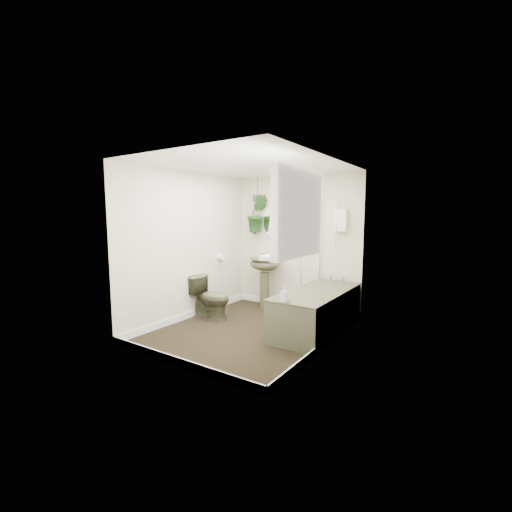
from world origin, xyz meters
The scene contains 22 objects.
floor centered at (0.00, 0.00, -0.01)m, with size 2.30×2.80×0.02m, color black.
ceiling centered at (0.00, 0.00, 2.31)m, with size 2.30×2.80×0.02m, color white.
wall_back centered at (0.00, 1.41, 1.15)m, with size 2.30×0.02×2.30m, color beige.
wall_front centered at (0.00, -1.41, 1.15)m, with size 2.30×0.02×2.30m, color beige.
wall_left centered at (-1.16, 0.00, 1.15)m, with size 0.02×2.80×2.30m, color beige.
wall_right centered at (1.16, 0.00, 1.15)m, with size 0.02×2.80×2.30m, color beige.
skirting centered at (0.00, 0.00, 0.05)m, with size 2.30×2.80×0.10m, color white.
bathtub centered at (0.80, 0.50, 0.29)m, with size 0.72×1.72×0.58m, color #40402B, non-canonical shape.
bath_screen centered at (0.47, 0.99, 1.28)m, with size 0.04×0.72×1.40m, color silver, non-canonical shape.
shower_box centered at (0.80, 1.34, 1.55)m, with size 0.20×0.10×0.35m, color white.
oval_mirror centered at (-0.45, 1.37, 1.50)m, with size 0.46×0.03×0.62m, color #B9AD9C.
wall_sconce centered at (-0.85, 1.36, 1.40)m, with size 0.04×0.04×0.22m, color black.
toilet_roll_holder centered at (-1.10, 0.70, 0.90)m, with size 0.11×0.11×0.11m, color white.
window_recess centered at (1.09, -0.70, 1.65)m, with size 0.08×1.00×0.90m, color white.
window_sill centered at (1.02, -0.70, 1.23)m, with size 0.18×1.00×0.04m, color white.
window_blinds centered at (1.04, -0.70, 1.65)m, with size 0.01×0.86×0.76m, color white.
toilet centered at (-0.85, 0.13, 0.34)m, with size 0.38×0.66×0.68m, color #40402B.
pedestal_sink centered at (-0.45, 1.10, 0.45)m, with size 0.53×0.45×0.90m, color #40402B, non-canonical shape.
sill_plant centered at (0.97, -0.40, 1.38)m, with size 0.23×0.20×0.26m, color black.
hanging_plant centered at (-0.70, 1.25, 1.65)m, with size 0.36×0.29×0.66m, color black.
soap_bottle centered at (0.71, -0.29, 0.68)m, with size 0.09×0.09×0.19m, color black.
hanging_pot centered at (-0.70, 1.25, 1.92)m, with size 0.16×0.16×0.12m, color #433329.
Camera 1 is at (2.67, -3.88, 1.64)m, focal length 24.00 mm.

